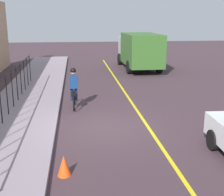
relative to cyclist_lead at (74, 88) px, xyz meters
name	(u,v)px	position (x,y,z in m)	size (l,w,h in m)	color
ground_plane	(105,127)	(-2.60, -1.14, -0.91)	(80.00, 80.00, 0.00)	#402E35
lane_line_centre	(147,125)	(-2.60, -2.74, -0.91)	(36.00, 0.12, 0.01)	yellow
sidewalk	(11,129)	(-2.60, 2.26, -0.84)	(40.00, 3.20, 0.15)	gray
iron_fence	(3,91)	(-1.60, 2.66, 0.33)	(14.17, 0.04, 1.60)	black
cyclist_lead	(74,88)	(0.00, 0.00, 0.00)	(1.71, 0.37, 1.83)	black
box_truck_background	(139,49)	(9.90, -5.05, 0.64)	(6.73, 2.59, 2.78)	#356426
traffic_cone_near	(64,165)	(-6.01, 0.26, -0.63)	(0.36, 0.36, 0.55)	#FD4F17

